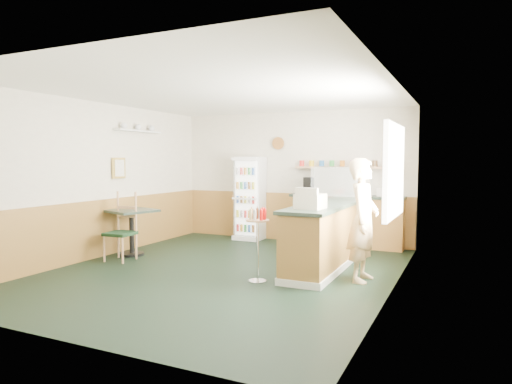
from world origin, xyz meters
The scene contains 13 objects.
ground centered at (0.00, 0.00, 0.00)m, with size 6.00×6.00×0.00m, color black.
room_envelope centered at (-0.23, 0.73, 1.52)m, with size 5.04×6.02×2.72m.
service_counter centered at (1.35, 1.07, 0.46)m, with size 0.68×3.01×1.01m.
back_counter centered at (1.19, 2.80, 0.55)m, with size 2.24×0.42×1.69m.
drinks_fridge centered at (-0.87, 2.74, 0.88)m, with size 0.58×0.52×1.77m.
display_case centered at (1.35, 1.84, 1.29)m, with size 0.98×0.51×0.56m.
cash_register centered at (1.35, 0.12, 1.11)m, with size 0.36×0.38×0.21m, color beige.
shopkeeper centered at (2.05, 0.34, 0.86)m, with size 0.57×0.41×1.72m, color tan.
condiment_stand centered at (0.73, -0.32, 0.67)m, with size 0.33×0.33×1.02m.
newspaper_rack centered at (0.99, 1.26, 0.59)m, with size 0.09×0.46×0.72m.
cafe_table centered at (-2.05, 0.34, 0.58)m, with size 0.94×0.94×0.82m.
cafe_chair centered at (-1.93, 0.00, 0.60)m, with size 0.46×0.46×1.16m.
dog_doorstop centered at (0.75, 1.00, 0.11)m, with size 0.19×0.25×0.23m.
Camera 1 is at (3.37, -6.00, 1.69)m, focal length 32.00 mm.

